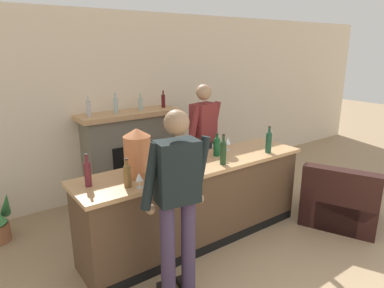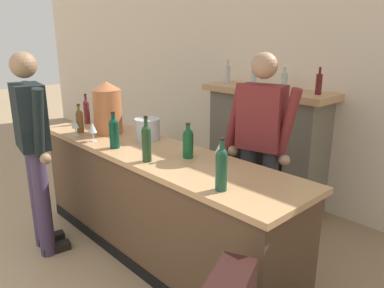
# 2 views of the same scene
# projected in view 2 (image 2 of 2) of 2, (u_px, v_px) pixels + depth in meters

# --- Properties ---
(wall_back_panel) EXTENTS (12.00, 0.07, 2.75)m
(wall_back_panel) POSITION_uv_depth(u_px,v_px,m) (291.00, 82.00, 4.19)
(wall_back_panel) COLOR beige
(wall_back_panel) RESTS_ON ground_plane
(bar_counter) EXTENTS (2.83, 0.69, 0.97)m
(bar_counter) POSITION_uv_depth(u_px,v_px,m) (154.00, 203.00, 3.25)
(bar_counter) COLOR brown
(bar_counter) RESTS_ON ground_plane
(fireplace_stone) EXTENTS (1.52, 0.52, 1.61)m
(fireplace_stone) POSITION_uv_depth(u_px,v_px,m) (265.00, 145.00, 4.30)
(fireplace_stone) COLOR #706B5C
(fireplace_stone) RESTS_ON ground_plane
(potted_plant_corner) EXTENTS (0.39, 0.41, 0.67)m
(potted_plant_corner) POSITION_uv_depth(u_px,v_px,m) (147.00, 147.00, 5.56)
(potted_plant_corner) COLOR #9C5E3D
(potted_plant_corner) RESTS_ON ground_plane
(person_customer) EXTENTS (0.65, 0.35, 1.76)m
(person_customer) POSITION_uv_depth(u_px,v_px,m) (34.00, 147.00, 3.17)
(person_customer) COLOR #3E304B
(person_customer) RESTS_ON ground_plane
(person_bartender) EXTENTS (0.64, 0.37, 1.76)m
(person_bartender) POSITION_uv_depth(u_px,v_px,m) (260.00, 149.00, 3.11)
(person_bartender) COLOR #33343C
(person_bartender) RESTS_ON ground_plane
(copper_dispenser) EXTENTS (0.27, 0.31, 0.50)m
(copper_dispenser) POSITION_uv_depth(u_px,v_px,m) (107.00, 107.00, 3.57)
(copper_dispenser) COLOR #BE6B3F
(copper_dispenser) RESTS_ON bar_counter
(ice_bucket_steel) EXTENTS (0.24, 0.24, 0.19)m
(ice_bucket_steel) POSITION_uv_depth(u_px,v_px,m) (148.00, 129.00, 3.39)
(ice_bucket_steel) COLOR silver
(ice_bucket_steel) RESTS_ON bar_counter
(wine_bottle_cabernet_heavy) EXTENTS (0.06, 0.06, 0.32)m
(wine_bottle_cabernet_heavy) POSITION_uv_depth(u_px,v_px,m) (87.00, 111.00, 3.98)
(wine_bottle_cabernet_heavy) COLOR maroon
(wine_bottle_cabernet_heavy) RESTS_ON bar_counter
(wine_bottle_burgundy_dark) EXTENTS (0.07, 0.07, 0.28)m
(wine_bottle_burgundy_dark) POSITION_uv_depth(u_px,v_px,m) (80.00, 120.00, 3.62)
(wine_bottle_burgundy_dark) COLOR brown
(wine_bottle_burgundy_dark) RESTS_ON bar_counter
(wine_bottle_chardonnay_pale) EXTENTS (0.07, 0.07, 0.35)m
(wine_bottle_chardonnay_pale) POSITION_uv_depth(u_px,v_px,m) (146.00, 142.00, 2.78)
(wine_bottle_chardonnay_pale) COLOR #1F3B20
(wine_bottle_chardonnay_pale) RESTS_ON bar_counter
(wine_bottle_riesling_slim) EXTENTS (0.08, 0.08, 0.31)m
(wine_bottle_riesling_slim) POSITION_uv_depth(u_px,v_px,m) (114.00, 132.00, 3.12)
(wine_bottle_riesling_slim) COLOR #0B3928
(wine_bottle_riesling_slim) RESTS_ON bar_counter
(wine_bottle_rose_blush) EXTENTS (0.07, 0.07, 0.33)m
(wine_bottle_rose_blush) POSITION_uv_depth(u_px,v_px,m) (221.00, 167.00, 2.27)
(wine_bottle_rose_blush) COLOR #19442D
(wine_bottle_rose_blush) RESTS_ON bar_counter
(wine_bottle_merlot_tall) EXTENTS (0.08, 0.08, 0.28)m
(wine_bottle_merlot_tall) POSITION_uv_depth(u_px,v_px,m) (188.00, 142.00, 2.88)
(wine_bottle_merlot_tall) COLOR #114A26
(wine_bottle_merlot_tall) RESTS_ON bar_counter
(wine_glass_front_right) EXTENTS (0.08, 0.08, 0.17)m
(wine_glass_front_right) POSITION_uv_depth(u_px,v_px,m) (221.00, 147.00, 2.76)
(wine_glass_front_right) COLOR silver
(wine_glass_front_right) RESTS_ON bar_counter
(wine_glass_by_dispenser) EXTENTS (0.07, 0.07, 0.15)m
(wine_glass_by_dispenser) POSITION_uv_depth(u_px,v_px,m) (75.00, 125.00, 3.52)
(wine_glass_by_dispenser) COLOR silver
(wine_glass_by_dispenser) RESTS_ON bar_counter
(wine_glass_near_bucket) EXTENTS (0.08, 0.08, 0.17)m
(wine_glass_near_bucket) POSITION_uv_depth(u_px,v_px,m) (92.00, 128.00, 3.32)
(wine_glass_near_bucket) COLOR silver
(wine_glass_near_bucket) RESTS_ON bar_counter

